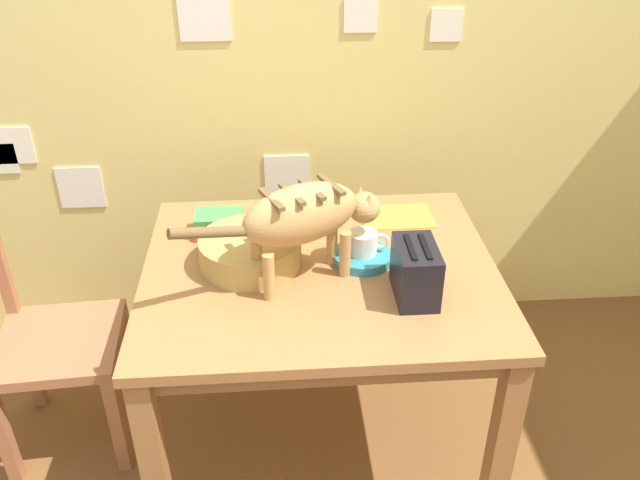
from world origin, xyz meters
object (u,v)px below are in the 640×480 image
dining_table (320,289)px  coffee_mug (364,243)px  wicker_basket (250,251)px  book_stack (219,223)px  magazine (397,217)px  cat (305,216)px  saucer_bowl (362,257)px  toaster (416,272)px  wooden_chair_far (45,340)px

dining_table → coffee_mug: bearing=8.7°
wicker_basket → book_stack: bearing=118.4°
dining_table → magazine: magazine is taller
magazine → book_stack: book_stack is taller
magazine → wicker_basket: size_ratio=0.78×
book_stack → dining_table: bearing=-35.5°
dining_table → cat: bearing=-127.2°
coffee_mug → saucer_bowl: bearing=180.0°
coffee_mug → wicker_basket: (-0.37, 0.01, -0.02)m
cat → saucer_bowl: (0.19, 0.09, -0.21)m
magazine → coffee_mug: bearing=-120.7°
dining_table → cat: size_ratio=1.82×
cat → magazine: (0.36, 0.37, -0.22)m
wicker_basket → toaster: 0.54m
saucer_bowl → book_stack: bearing=155.5°
wicker_basket → dining_table: bearing=-8.0°
wicker_basket → toaster: toaster is taller
cat → coffee_mug: cat is taller
dining_table → saucer_bowl: (0.14, 0.02, 0.11)m
dining_table → toaster: (0.27, -0.18, 0.18)m
coffee_mug → wooden_chair_far: wooden_chair_far is taller
saucer_bowl → wooden_chair_far: 1.14m
coffee_mug → dining_table: bearing=-171.3°
dining_table → wooden_chair_far: size_ratio=1.22×
wicker_basket → saucer_bowl: bearing=-1.5°
book_stack → saucer_bowl: bearing=-24.5°
dining_table → book_stack: size_ratio=6.11×
dining_table → cat: cat is taller
cat → wooden_chair_far: bearing=-122.0°
dining_table → magazine: (0.31, 0.30, 0.09)m
magazine → book_stack: bearing=-175.2°
toaster → wicker_basket: bearing=157.0°
magazine → saucer_bowl: bearing=-121.1°
toaster → wooden_chair_far: (-1.23, 0.24, -0.38)m
coffee_mug → wicker_basket: coffee_mug is taller
coffee_mug → wicker_basket: 0.37m
cat → wicker_basket: cat is taller
cat → toaster: cat is taller
saucer_bowl → toaster: 0.25m
saucer_bowl → wooden_chair_far: bearing=178.2°
cat → book_stack: bearing=-161.0°
magazine → book_stack: (-0.64, -0.06, 0.04)m
magazine → wooden_chair_far: (-1.26, -0.25, -0.30)m
dining_table → coffee_mug: 0.22m
saucer_bowl → wooden_chair_far: wooden_chair_far is taller
coffee_mug → toaster: size_ratio=0.66×
dining_table → toaster: size_ratio=5.74×
dining_table → book_stack: book_stack is taller
wooden_chair_far → wicker_basket: bearing=84.3°
wooden_chair_far → dining_table: bearing=82.9°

